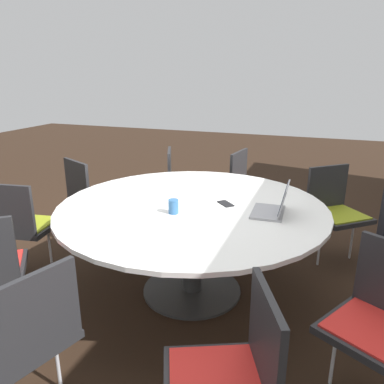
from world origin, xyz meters
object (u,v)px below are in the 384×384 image
at_px(chair_5, 21,221).
at_px(chair_7, 24,333).
at_px(laptop, 275,206).
at_px(coffee_cup, 173,206).
at_px(chair_8, 232,370).
at_px(chair_3, 181,181).
at_px(handbag, 206,205).
at_px(chair_1, 335,207).
at_px(cell_phone, 226,204).
at_px(chair_4, 90,193).
at_px(chair_2, 249,184).
at_px(chair_9, 382,315).

relative_size(chair_5, chair_7, 1.00).
height_order(laptop, coffee_cup, laptop).
relative_size(chair_8, laptop, 2.75).
relative_size(chair_3, handbag, 2.38).
bearing_deg(chair_5, chair_1, 18.44).
bearing_deg(handbag, cell_phone, 23.13).
bearing_deg(coffee_cup, laptop, 108.89).
distance_m(chair_3, chair_4, 1.00).
height_order(chair_3, chair_8, same).
distance_m(chair_2, chair_5, 2.25).
relative_size(chair_7, cell_phone, 5.78).
distance_m(chair_2, chair_9, 2.30).
bearing_deg(chair_1, chair_9, 57.47).
bearing_deg(chair_8, chair_7, 72.56).
distance_m(chair_7, chair_8, 0.96).
height_order(chair_1, chair_4, same).
relative_size(chair_7, chair_8, 1.00).
relative_size(chair_7, chair_9, 1.00).
bearing_deg(cell_phone, chair_4, -106.40).
relative_size(chair_5, coffee_cup, 8.63).
bearing_deg(chair_3, cell_phone, 12.96).
relative_size(chair_1, chair_8, 1.00).
bearing_deg(chair_7, chair_1, -13.77).
bearing_deg(chair_3, chair_7, -16.53).
bearing_deg(chair_4, laptop, 10.24).
distance_m(chair_1, handbag, 1.58).
xyz_separation_m(chair_1, chair_7, (2.30, -1.35, 0.00)).
bearing_deg(cell_phone, chair_2, -176.49).
relative_size(chair_4, cell_phone, 5.78).
xyz_separation_m(chair_9, cell_phone, (-0.74, -1.00, 0.22)).
height_order(chair_7, chair_9, same).
height_order(chair_8, coffee_cup, chair_8).
relative_size(chair_1, chair_4, 1.00).
bearing_deg(handbag, coffee_cup, 10.71).
bearing_deg(coffee_cup, chair_3, -160.38).
xyz_separation_m(chair_2, cell_phone, (1.28, 0.08, 0.22)).
xyz_separation_m(chair_2, handbag, (-0.18, -0.55, -0.37)).
bearing_deg(chair_3, coffee_cup, -2.45).
xyz_separation_m(chair_4, handbag, (-1.02, 0.88, -0.37)).
bearing_deg(cell_phone, handbag, -156.87).
relative_size(laptop, handbag, 0.87).
relative_size(chair_4, coffee_cup, 8.63).
bearing_deg(chair_1, chair_5, -12.87).
distance_m(chair_8, cell_phone, 1.42).
relative_size(chair_3, chair_9, 1.00).
relative_size(chair_3, coffee_cup, 8.63).
bearing_deg(cell_phone, chair_7, -21.11).
xyz_separation_m(chair_1, laptop, (0.93, -0.42, 0.27)).
bearing_deg(chair_9, chair_5, 22.46).
height_order(chair_1, cell_phone, chair_1).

